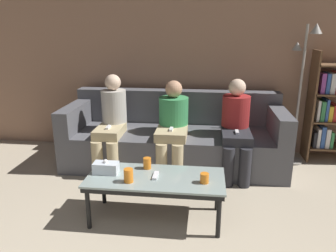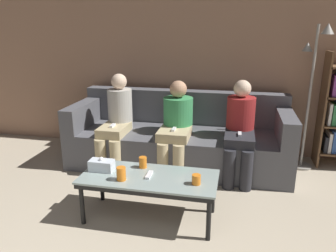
{
  "view_description": "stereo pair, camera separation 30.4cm",
  "coord_description": "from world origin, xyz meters",
  "px_view_note": "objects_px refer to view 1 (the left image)",
  "views": [
    {
      "loc": [
        0.38,
        -0.3,
        1.69
      ],
      "look_at": [
        0.0,
        2.91,
        0.69
      ],
      "focal_mm": 35.0,
      "sensor_mm": 36.0,
      "label": 1
    },
    {
      "loc": [
        0.68,
        -0.25,
        1.69
      ],
      "look_at": [
        0.0,
        2.91,
        0.69
      ],
      "focal_mm": 35.0,
      "sensor_mm": 36.0,
      "label": 2
    }
  ],
  "objects_px": {
    "game_remote": "(156,176)",
    "standing_lamp": "(302,81)",
    "cup_far_center": "(147,163)",
    "seated_person_left_end": "(112,120)",
    "bookshelf": "(336,108)",
    "seated_person_mid_left": "(173,123)",
    "cup_near_left": "(129,175)",
    "cup_near_right": "(204,178)",
    "seated_person_mid_right": "(236,125)",
    "coffee_table": "(156,181)",
    "tissue_box": "(106,168)",
    "couch": "(174,139)"
  },
  "relations": [
    {
      "from": "game_remote",
      "to": "standing_lamp",
      "type": "bearing_deg",
      "value": 43.88
    },
    {
      "from": "cup_far_center",
      "to": "seated_person_left_end",
      "type": "distance_m",
      "value": 1.1
    },
    {
      "from": "bookshelf",
      "to": "seated_person_mid_left",
      "type": "distance_m",
      "value": 2.09
    },
    {
      "from": "bookshelf",
      "to": "seated_person_mid_left",
      "type": "bearing_deg",
      "value": -164.69
    },
    {
      "from": "cup_near_left",
      "to": "cup_near_right",
      "type": "height_order",
      "value": "cup_near_left"
    },
    {
      "from": "cup_far_center",
      "to": "seated_person_mid_right",
      "type": "height_order",
      "value": "seated_person_mid_right"
    },
    {
      "from": "coffee_table",
      "to": "standing_lamp",
      "type": "bearing_deg",
      "value": 43.88
    },
    {
      "from": "cup_near_left",
      "to": "standing_lamp",
      "type": "height_order",
      "value": "standing_lamp"
    },
    {
      "from": "tissue_box",
      "to": "cup_far_center",
      "type": "bearing_deg",
      "value": 21.88
    },
    {
      "from": "seated_person_left_end",
      "to": "seated_person_mid_right",
      "type": "bearing_deg",
      "value": 0.01
    },
    {
      "from": "bookshelf",
      "to": "seated_person_mid_right",
      "type": "distance_m",
      "value": 1.4
    },
    {
      "from": "cup_near_left",
      "to": "seated_person_mid_left",
      "type": "relative_size",
      "value": 0.11
    },
    {
      "from": "bookshelf",
      "to": "cup_near_right",
      "type": "bearing_deg",
      "value": -133.46
    },
    {
      "from": "coffee_table",
      "to": "tissue_box",
      "type": "xyz_separation_m",
      "value": [
        -0.45,
        0.02,
        0.09
      ]
    },
    {
      "from": "game_remote",
      "to": "seated_person_mid_right",
      "type": "xyz_separation_m",
      "value": [
        0.77,
        1.08,
        0.17
      ]
    },
    {
      "from": "seated_person_left_end",
      "to": "couch",
      "type": "bearing_deg",
      "value": 17.73
    },
    {
      "from": "seated_person_mid_left",
      "to": "cup_near_right",
      "type": "bearing_deg",
      "value": -71.41
    },
    {
      "from": "cup_near_right",
      "to": "cup_near_left",
      "type": "bearing_deg",
      "value": -174.74
    },
    {
      "from": "tissue_box",
      "to": "bookshelf",
      "type": "bearing_deg",
      "value": 32.99
    },
    {
      "from": "cup_near_right",
      "to": "seated_person_mid_left",
      "type": "bearing_deg",
      "value": 108.59
    },
    {
      "from": "couch",
      "to": "game_remote",
      "type": "height_order",
      "value": "couch"
    },
    {
      "from": "cup_far_center",
      "to": "seated_person_mid_left",
      "type": "xyz_separation_m",
      "value": [
        0.14,
        0.93,
        0.12
      ]
    },
    {
      "from": "cup_near_left",
      "to": "game_remote",
      "type": "height_order",
      "value": "cup_near_left"
    },
    {
      "from": "seated_person_left_end",
      "to": "cup_near_right",
      "type": "bearing_deg",
      "value": -45.58
    },
    {
      "from": "cup_near_left",
      "to": "tissue_box",
      "type": "distance_m",
      "value": 0.28
    },
    {
      "from": "cup_near_left",
      "to": "seated_person_mid_left",
      "type": "xyz_separation_m",
      "value": [
        0.25,
        1.22,
        0.11
      ]
    },
    {
      "from": "cup_near_right",
      "to": "tissue_box",
      "type": "bearing_deg",
      "value": 174.22
    },
    {
      "from": "couch",
      "to": "coffee_table",
      "type": "xyz_separation_m",
      "value": [
        -0.04,
        -1.31,
        0.06
      ]
    },
    {
      "from": "cup_near_right",
      "to": "bookshelf",
      "type": "height_order",
      "value": "bookshelf"
    },
    {
      "from": "coffee_table",
      "to": "game_remote",
      "type": "distance_m",
      "value": 0.05
    },
    {
      "from": "coffee_table",
      "to": "seated_person_mid_left",
      "type": "height_order",
      "value": "seated_person_mid_left"
    },
    {
      "from": "seated_person_left_end",
      "to": "seated_person_mid_left",
      "type": "height_order",
      "value": "seated_person_left_end"
    },
    {
      "from": "cup_far_center",
      "to": "seated_person_mid_left",
      "type": "relative_size",
      "value": 0.1
    },
    {
      "from": "couch",
      "to": "game_remote",
      "type": "bearing_deg",
      "value": -91.56
    },
    {
      "from": "coffee_table",
      "to": "tissue_box",
      "type": "height_order",
      "value": "tissue_box"
    },
    {
      "from": "couch",
      "to": "seated_person_mid_left",
      "type": "distance_m",
      "value": 0.35
    },
    {
      "from": "couch",
      "to": "coffee_table",
      "type": "bearing_deg",
      "value": -91.56
    },
    {
      "from": "cup_near_left",
      "to": "seated_person_left_end",
      "type": "distance_m",
      "value": 1.31
    },
    {
      "from": "game_remote",
      "to": "bookshelf",
      "type": "height_order",
      "value": "bookshelf"
    },
    {
      "from": "couch",
      "to": "tissue_box",
      "type": "relative_size",
      "value": 12.1
    },
    {
      "from": "tissue_box",
      "to": "seated_person_mid_right",
      "type": "height_order",
      "value": "seated_person_mid_right"
    },
    {
      "from": "coffee_table",
      "to": "seated_person_left_end",
      "type": "distance_m",
      "value": 1.31
    },
    {
      "from": "standing_lamp",
      "to": "seated_person_mid_left",
      "type": "bearing_deg",
      "value": -164.99
    },
    {
      "from": "game_remote",
      "to": "couch",
      "type": "bearing_deg",
      "value": 88.44
    },
    {
      "from": "seated_person_mid_right",
      "to": "cup_near_left",
      "type": "bearing_deg",
      "value": -129.09
    },
    {
      "from": "couch",
      "to": "tissue_box",
      "type": "distance_m",
      "value": 1.39
    },
    {
      "from": "cup_near_left",
      "to": "seated_person_mid_right",
      "type": "bearing_deg",
      "value": 50.91
    },
    {
      "from": "seated_person_mid_left",
      "to": "tissue_box",
      "type": "bearing_deg",
      "value": -114.47
    },
    {
      "from": "tissue_box",
      "to": "seated_person_mid_right",
      "type": "distance_m",
      "value": 1.62
    },
    {
      "from": "seated_person_mid_left",
      "to": "seated_person_mid_right",
      "type": "relative_size",
      "value": 0.97
    }
  ]
}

